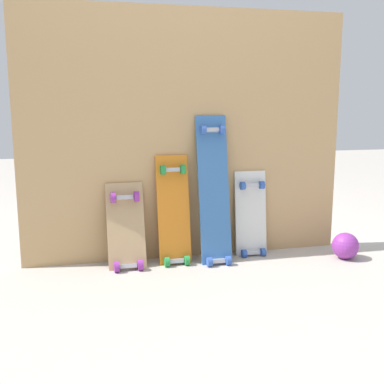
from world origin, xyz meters
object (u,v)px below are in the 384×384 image
skateboard_white (251,219)px  skateboard_blue (214,195)px  rubber_ball (345,246)px  skateboard_orange (174,215)px  skateboard_natural (126,232)px

skateboard_white → skateboard_blue: bearing=-167.1°
rubber_ball → skateboard_orange: bearing=169.4°
skateboard_orange → skateboard_white: skateboard_orange is taller
skateboard_natural → rubber_ball: 1.37m
skateboard_white → rubber_ball: skateboard_white is taller
skateboard_natural → skateboard_white: (0.80, 0.05, 0.02)m
skateboard_orange → skateboard_blue: 0.27m
skateboard_natural → skateboard_orange: skateboard_orange is taller
skateboard_orange → skateboard_blue: skateboard_blue is taller
rubber_ball → skateboard_natural: bearing=172.4°
skateboard_orange → skateboard_white: size_ratio=1.19×
skateboard_blue → skateboard_white: (0.26, 0.06, -0.18)m
skateboard_blue → rubber_ball: (0.81, -0.17, -0.33)m
skateboard_blue → skateboard_orange: bearing=173.5°
skateboard_natural → rubber_ball: size_ratio=3.39×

